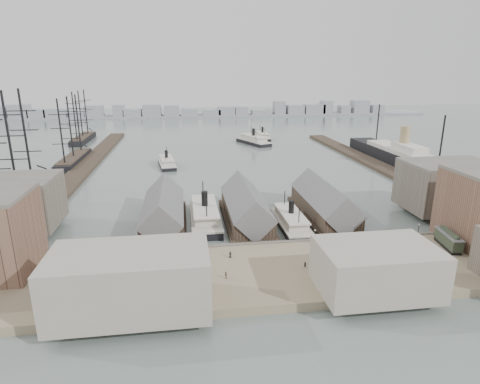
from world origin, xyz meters
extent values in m
plane|color=#576460|center=(0.00, 0.00, 0.00)|extent=(900.00, 900.00, 0.00)
cube|color=#7E6F55|center=(0.00, -20.00, 1.00)|extent=(180.00, 30.00, 2.00)
cube|color=#59544C|center=(0.00, -5.20, 1.15)|extent=(180.00, 1.20, 2.30)
cube|color=#2D231C|center=(-68.00, 100.00, 0.80)|extent=(10.00, 220.00, 1.60)
cube|color=#2D231C|center=(78.00, 90.00, 0.80)|extent=(10.00, 180.00, 1.60)
cube|color=#2D231C|center=(-26.00, 16.00, 0.60)|extent=(14.00, 42.00, 1.20)
cube|color=#2D231C|center=(-26.00, 17.00, 3.70)|extent=(12.00, 36.00, 5.00)
cube|color=#59595B|center=(-26.00, 17.00, 6.30)|extent=(12.60, 37.00, 12.60)
cube|color=#2D231C|center=(0.00, 16.00, 0.60)|extent=(14.00, 42.00, 1.20)
cube|color=#2D231C|center=(0.00, 17.00, 3.70)|extent=(12.00, 36.00, 5.00)
cube|color=#59595B|center=(0.00, 17.00, 6.30)|extent=(12.60, 37.00, 12.60)
cube|color=#2D231C|center=(26.00, 16.00, 0.60)|extent=(14.00, 42.00, 1.20)
cube|color=#2D231C|center=(26.00, 17.00, 3.70)|extent=(12.00, 36.00, 5.00)
cube|color=#59595B|center=(26.00, 17.00, 6.30)|extent=(12.60, 37.00, 12.60)
cube|color=#60564C|center=(-70.00, 18.00, 9.00)|extent=(26.00, 20.00, 14.00)
cube|color=#60564C|center=(68.00, 15.00, 9.50)|extent=(28.00, 20.00, 15.00)
cube|color=gray|center=(20.00, -32.00, 7.00)|extent=(24.00, 16.00, 10.00)
cube|color=gray|center=(-30.00, -32.00, 8.00)|extent=(30.00, 16.00, 12.00)
cylinder|color=black|center=(-45.00, -7.00, 3.80)|extent=(0.16, 0.16, 3.60)
sphere|color=beige|center=(-45.00, -7.00, 5.70)|extent=(0.44, 0.44, 0.44)
cylinder|color=black|center=(-15.00, -7.00, 3.80)|extent=(0.16, 0.16, 3.60)
sphere|color=beige|center=(-15.00, -7.00, 5.70)|extent=(0.44, 0.44, 0.44)
cylinder|color=black|center=(15.00, -7.00, 3.80)|extent=(0.16, 0.16, 3.60)
sphere|color=beige|center=(15.00, -7.00, 5.70)|extent=(0.44, 0.44, 0.44)
cylinder|color=black|center=(45.00, -7.00, 3.80)|extent=(0.16, 0.16, 3.60)
sphere|color=beige|center=(45.00, -7.00, 5.70)|extent=(0.44, 0.44, 0.44)
cube|color=gray|center=(0.00, 340.00, 1.00)|extent=(500.00, 40.00, 2.00)
cube|color=gray|center=(-179.40, 330.00, 7.52)|extent=(18.77, 14.00, 15.03)
cube|color=gray|center=(-162.59, 330.00, 5.11)|extent=(17.36, 14.00, 10.23)
cube|color=gray|center=(-145.16, 330.00, 5.14)|extent=(20.65, 14.00, 10.28)
cube|color=gray|center=(-123.57, 330.00, 3.62)|extent=(14.71, 14.00, 7.23)
cube|color=gray|center=(-107.98, 330.00, 6.62)|extent=(17.63, 14.00, 13.23)
cube|color=gray|center=(-83.49, 330.00, 6.79)|extent=(10.74, 14.00, 13.58)
cube|color=gray|center=(-69.86, 330.00, 4.32)|extent=(18.06, 14.00, 8.64)
cube|color=gray|center=(-49.92, 330.00, 6.64)|extent=(18.55, 14.00, 13.29)
cube|color=gray|center=(-29.70, 330.00, 6.24)|extent=(15.33, 14.00, 12.47)
cube|color=gray|center=(-11.29, 330.00, 4.36)|extent=(17.56, 14.00, 8.72)
cube|color=gray|center=(11.96, 330.00, 3.82)|extent=(18.76, 14.00, 7.63)
cube|color=gray|center=(27.85, 330.00, 5.17)|extent=(17.61, 14.00, 10.35)
cube|color=gray|center=(44.04, 330.00, 5.15)|extent=(13.38, 14.00, 10.30)
cube|color=gray|center=(65.61, 330.00, 3.38)|extent=(20.73, 14.00, 6.75)
cube|color=gray|center=(85.69, 330.00, 7.79)|extent=(11.51, 14.00, 15.57)
cube|color=gray|center=(103.47, 330.00, 5.63)|extent=(18.17, 14.00, 11.26)
cube|color=gray|center=(125.20, 330.00, 5.92)|extent=(21.81, 14.00, 11.83)
cube|color=gray|center=(139.05, 330.00, 7.75)|extent=(11.12, 14.00, 15.50)
cube|color=gray|center=(159.69, 330.00, 5.14)|extent=(10.90, 14.00, 10.29)
cube|color=gray|center=(177.90, 330.00, 7.86)|extent=(17.95, 14.00, 15.72)
cube|color=gray|center=(197.92, 330.00, 5.26)|extent=(14.21, 14.00, 10.51)
cube|color=black|center=(-13.00, 17.98, 0.98)|extent=(8.75, 30.63, 1.97)
cube|color=beige|center=(-13.00, 17.98, 2.41)|extent=(9.19, 30.63, 0.55)
cube|color=beige|center=(-13.00, 17.98, 3.94)|extent=(7.11, 21.88, 2.41)
cube|color=beige|center=(-13.00, 17.98, 5.47)|extent=(7.66, 24.06, 0.44)
cylinder|color=black|center=(-13.00, 17.98, 7.88)|extent=(1.97, 1.97, 4.92)
cylinder|color=black|center=(-13.00, 27.82, 7.66)|extent=(0.33, 0.33, 6.56)
cylinder|color=black|center=(-13.00, 8.13, 7.66)|extent=(0.33, 0.33, 6.56)
cube|color=black|center=(13.00, 9.83, 0.83)|extent=(7.40, 25.89, 1.66)
cube|color=beige|center=(13.00, 9.83, 2.03)|extent=(7.77, 25.89, 0.46)
cube|color=beige|center=(13.00, 9.83, 3.33)|extent=(6.01, 18.49, 2.03)
cube|color=beige|center=(13.00, 9.83, 4.62)|extent=(6.47, 20.34, 0.37)
cylinder|color=black|center=(13.00, 9.83, 6.66)|extent=(1.66, 1.66, 4.16)
cylinder|color=black|center=(13.00, 18.15, 6.47)|extent=(0.28, 0.28, 5.55)
cylinder|color=black|center=(13.00, 1.51, 6.47)|extent=(0.28, 0.28, 5.55)
cube|color=black|center=(-27.71, 100.07, 0.79)|extent=(10.23, 25.20, 1.57)
cube|color=beige|center=(-27.71, 100.07, 1.92)|extent=(10.58, 25.24, 0.44)
cube|color=beige|center=(-27.71, 100.07, 3.15)|extent=(7.99, 18.09, 1.92)
cube|color=beige|center=(-27.71, 100.07, 4.37)|extent=(8.66, 19.88, 0.35)
cylinder|color=black|center=(-27.71, 100.07, 6.29)|extent=(1.57, 1.57, 3.93)
cylinder|color=black|center=(-27.71, 107.93, 6.12)|extent=(0.26, 0.26, 5.25)
cylinder|color=black|center=(-27.71, 92.20, 6.12)|extent=(0.26, 0.26, 5.25)
cube|color=black|center=(27.38, 158.58, 0.98)|extent=(19.98, 31.55, 1.97)
cube|color=beige|center=(27.38, 158.58, 2.40)|extent=(20.38, 31.72, 0.55)
cube|color=beige|center=(27.38, 158.58, 3.93)|extent=(15.06, 22.87, 2.40)
cube|color=beige|center=(27.38, 158.58, 5.46)|extent=(16.42, 25.10, 0.44)
cylinder|color=black|center=(27.38, 158.58, 7.86)|extent=(1.97, 1.97, 4.91)
cylinder|color=black|center=(27.38, 168.41, 7.64)|extent=(0.33, 0.33, 6.55)
cylinder|color=black|center=(27.38, 148.76, 7.64)|extent=(0.33, 0.33, 6.55)
cube|color=black|center=(37.28, 178.02, 0.82)|extent=(7.55, 25.56, 1.64)
cube|color=beige|center=(37.28, 178.02, 2.00)|extent=(7.92, 25.56, 0.46)
cube|color=beige|center=(37.28, 178.02, 3.28)|extent=(6.11, 18.26, 2.00)
cube|color=beige|center=(37.28, 178.02, 4.55)|extent=(6.58, 20.09, 0.36)
cylinder|color=black|center=(37.28, 178.02, 6.55)|extent=(1.64, 1.64, 4.10)
cylinder|color=black|center=(37.28, 186.21, 6.37)|extent=(0.27, 0.27, 5.46)
cylinder|color=black|center=(37.28, 169.83, 6.37)|extent=(0.27, 0.27, 5.46)
cube|color=black|center=(-82.00, 45.50, 1.95)|extent=(9.76, 67.22, 3.90)
cube|color=#2D231C|center=(-82.00, 45.50, 4.23)|extent=(9.22, 60.49, 0.65)
cylinder|color=black|center=(-82.00, 53.35, 21.68)|extent=(0.87, 0.87, 36.86)
cylinder|color=black|center=(-82.00, 69.03, 21.68)|extent=(0.87, 0.87, 36.86)
cube|color=black|center=(-76.51, 115.08, 1.67)|extent=(8.36, 48.30, 3.34)
cube|color=#2D231C|center=(-76.51, 115.08, 3.62)|extent=(7.90, 43.47, 0.56)
cylinder|color=black|center=(-76.51, 98.17, 18.58)|extent=(0.74, 0.74, 31.58)
cylinder|color=black|center=(-76.51, 115.08, 18.58)|extent=(0.74, 0.74, 31.58)
cylinder|color=black|center=(-76.51, 131.98, 18.58)|extent=(0.74, 0.74, 31.58)
cube|color=black|center=(-87.38, 185.29, 1.66)|extent=(8.32, 46.21, 3.33)
cube|color=#2D231C|center=(-87.38, 185.29, 3.60)|extent=(7.86, 41.59, 0.55)
cylinder|color=black|center=(-87.38, 169.12, 18.48)|extent=(0.74, 0.74, 31.42)
cylinder|color=black|center=(-87.38, 185.29, 18.48)|extent=(0.74, 0.74, 31.42)
cylinder|color=black|center=(-87.38, 201.47, 18.48)|extent=(0.74, 0.74, 31.42)
cube|color=black|center=(92.00, 85.34, 3.18)|extent=(13.78, 100.67, 6.36)
cube|color=beige|center=(92.00, 85.34, 7.42)|extent=(11.66, 58.28, 2.12)
cube|color=beige|center=(92.00, 80.04, 10.07)|extent=(8.48, 21.19, 3.18)
cylinder|color=tan|center=(92.00, 85.34, 14.84)|extent=(4.66, 4.66, 10.60)
cube|color=black|center=(48.87, -14.45, 2.42)|extent=(4.09, 10.35, 0.85)
cube|color=#2D3728|center=(48.87, -14.45, 4.23)|extent=(4.27, 10.89, 2.76)
cube|color=#59595B|center=(48.87, -14.45, 5.77)|extent=(4.55, 11.35, 0.32)
imported|color=black|center=(-36.05, -11.08, 2.86)|extent=(2.06, 2.01, 1.71)
cube|color=#3F2D21|center=(-38.22, -12.52, 2.90)|extent=(3.00, 2.69, 0.25)
cylinder|color=black|center=(-37.83, -13.11, 2.55)|extent=(0.96, 0.67, 1.10)
cylinder|color=black|center=(-38.61, -11.94, 2.55)|extent=(0.96, 0.67, 1.10)
imported|color=black|center=(-18.41, -18.67, 2.80)|extent=(2.06, 1.70, 1.60)
cube|color=#3F2D21|center=(-20.65, -20.00, 2.90)|extent=(3.00, 2.62, 0.25)
cylinder|color=black|center=(-20.29, -20.60, 2.55)|extent=(0.99, 0.63, 1.10)
cylinder|color=black|center=(-21.00, -19.40, 2.55)|extent=(0.99, 0.63, 1.10)
imported|color=black|center=(26.74, -21.69, 2.79)|extent=(1.44, 1.65, 1.59)
cube|color=#3F2D21|center=(24.14, -21.54, 2.90)|extent=(2.68, 1.65, 0.25)
cylinder|color=black|center=(24.10, -22.24, 2.55)|extent=(1.10, 0.14, 1.10)
cylinder|color=black|center=(24.18, -20.84, 2.55)|extent=(1.10, 0.14, 1.10)
imported|color=black|center=(-49.72, -15.78, 2.80)|extent=(0.67, 0.56, 1.59)
imported|color=black|center=(-37.16, -21.09, 2.88)|extent=(0.98, 1.07, 1.76)
imported|color=black|center=(-15.50, -8.00, 2.81)|extent=(0.90, 1.18, 1.62)
imported|color=black|center=(-10.69, -22.74, 2.81)|extent=(0.56, 1.00, 1.62)
imported|color=black|center=(-8.50, -12.54, 2.83)|extent=(0.95, 0.80, 1.66)
imported|color=black|center=(8.31, -20.33, 2.80)|extent=(0.71, 0.64, 1.60)
imported|color=black|center=(16.01, -11.24, 2.86)|extent=(0.98, 1.05, 1.72)
imported|color=black|center=(32.83, -20.94, 2.80)|extent=(1.12, 1.16, 1.59)
camera|label=1|loc=(-18.91, -102.69, 46.41)|focal=30.00mm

